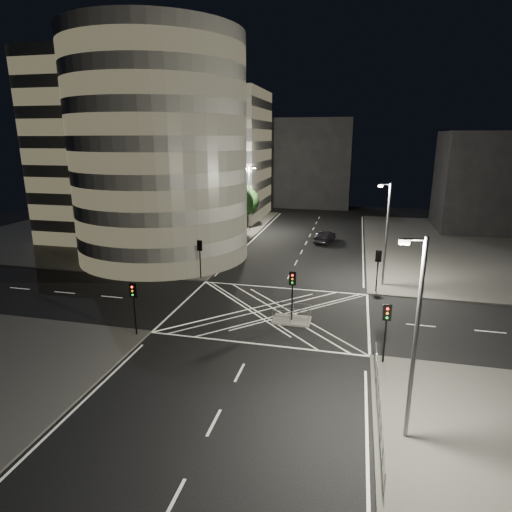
% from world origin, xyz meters
% --- Properties ---
extents(ground, '(120.00, 120.00, 0.00)m').
position_xyz_m(ground, '(0.00, 0.00, 0.00)').
color(ground, black).
rests_on(ground, ground).
extents(sidewalk_far_left, '(42.00, 42.00, 0.15)m').
position_xyz_m(sidewalk_far_left, '(-29.00, 27.00, 0.07)').
color(sidewalk_far_left, '#4C4A48').
rests_on(sidewalk_far_left, ground).
extents(central_island, '(3.00, 2.00, 0.15)m').
position_xyz_m(central_island, '(2.00, -1.50, 0.07)').
color(central_island, slate).
rests_on(central_island, ground).
extents(office_tower_curved, '(30.00, 29.00, 27.20)m').
position_xyz_m(office_tower_curved, '(-20.74, 18.74, 12.65)').
color(office_tower_curved, gray).
rests_on(office_tower_curved, sidewalk_far_left).
extents(office_block_rear, '(24.00, 16.00, 22.00)m').
position_xyz_m(office_block_rear, '(-22.00, 42.00, 11.15)').
color(office_block_rear, gray).
rests_on(office_block_rear, sidewalk_far_left).
extents(building_right_far, '(14.00, 12.00, 15.00)m').
position_xyz_m(building_right_far, '(26.00, 40.00, 7.65)').
color(building_right_far, black).
rests_on(building_right_far, sidewalk_far_right).
extents(building_far_end, '(18.00, 8.00, 18.00)m').
position_xyz_m(building_far_end, '(-4.00, 58.00, 9.00)').
color(building_far_end, black).
rests_on(building_far_end, ground).
extents(tree_a, '(5.05, 5.05, 7.54)m').
position_xyz_m(tree_a, '(-10.50, 9.00, 4.78)').
color(tree_a, black).
rests_on(tree_a, sidewalk_far_left).
extents(tree_b, '(5.17, 5.17, 8.14)m').
position_xyz_m(tree_b, '(-10.50, 15.00, 5.30)').
color(tree_b, black).
rests_on(tree_b, sidewalk_far_left).
extents(tree_c, '(4.01, 4.01, 6.51)m').
position_xyz_m(tree_c, '(-10.50, 21.00, 4.34)').
color(tree_c, black).
rests_on(tree_c, sidewalk_far_left).
extents(tree_d, '(4.75, 4.75, 7.74)m').
position_xyz_m(tree_d, '(-10.50, 27.00, 5.15)').
color(tree_d, black).
rests_on(tree_d, sidewalk_far_left).
extents(tree_e, '(3.72, 3.72, 6.37)m').
position_xyz_m(tree_e, '(-10.50, 33.00, 4.37)').
color(tree_e, black).
rests_on(tree_e, sidewalk_far_left).
extents(traffic_signal_fl, '(0.55, 0.22, 4.00)m').
position_xyz_m(traffic_signal_fl, '(-8.80, 6.80, 2.91)').
color(traffic_signal_fl, black).
rests_on(traffic_signal_fl, sidewalk_far_left).
extents(traffic_signal_nl, '(0.55, 0.22, 4.00)m').
position_xyz_m(traffic_signal_nl, '(-8.80, -6.80, 2.91)').
color(traffic_signal_nl, black).
rests_on(traffic_signal_nl, sidewalk_near_left).
extents(traffic_signal_fr, '(0.55, 0.22, 4.00)m').
position_xyz_m(traffic_signal_fr, '(8.80, 6.80, 2.91)').
color(traffic_signal_fr, black).
rests_on(traffic_signal_fr, sidewalk_far_right).
extents(traffic_signal_nr, '(0.55, 0.22, 4.00)m').
position_xyz_m(traffic_signal_nr, '(8.80, -6.80, 2.91)').
color(traffic_signal_nr, black).
rests_on(traffic_signal_nr, sidewalk_near_right).
extents(traffic_signal_island, '(0.55, 0.22, 4.00)m').
position_xyz_m(traffic_signal_island, '(2.00, -1.50, 2.91)').
color(traffic_signal_island, black).
rests_on(traffic_signal_island, central_island).
extents(street_lamp_left_near, '(1.25, 0.25, 10.00)m').
position_xyz_m(street_lamp_left_near, '(-9.44, 12.00, 5.54)').
color(street_lamp_left_near, slate).
rests_on(street_lamp_left_near, sidewalk_far_left).
extents(street_lamp_left_far, '(1.25, 0.25, 10.00)m').
position_xyz_m(street_lamp_left_far, '(-9.44, 30.00, 5.54)').
color(street_lamp_left_far, slate).
rests_on(street_lamp_left_far, sidewalk_far_left).
extents(street_lamp_right_far, '(1.25, 0.25, 10.00)m').
position_xyz_m(street_lamp_right_far, '(9.44, 9.00, 5.54)').
color(street_lamp_right_far, slate).
rests_on(street_lamp_right_far, sidewalk_far_right).
extents(street_lamp_right_near, '(1.25, 0.25, 10.00)m').
position_xyz_m(street_lamp_right_near, '(9.44, -14.00, 5.54)').
color(street_lamp_right_near, slate).
rests_on(street_lamp_right_near, sidewalk_near_right).
extents(railing_near_right, '(0.06, 11.70, 1.10)m').
position_xyz_m(railing_near_right, '(8.30, -12.15, 0.70)').
color(railing_near_right, slate).
rests_on(railing_near_right, sidewalk_near_right).
extents(railing_island_south, '(2.80, 0.06, 1.10)m').
position_xyz_m(railing_island_south, '(2.00, -2.40, 0.70)').
color(railing_island_south, slate).
rests_on(railing_island_south, central_island).
extents(railing_island_north, '(2.80, 0.06, 1.10)m').
position_xyz_m(railing_island_north, '(2.00, -0.60, 0.70)').
color(railing_island_north, slate).
rests_on(railing_island_north, central_island).
extents(sedan, '(2.79, 5.28, 1.65)m').
position_xyz_m(sedan, '(2.49, 25.92, 0.83)').
color(sedan, black).
rests_on(sedan, ground).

